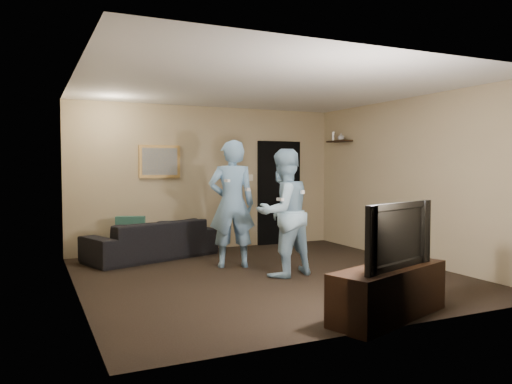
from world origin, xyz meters
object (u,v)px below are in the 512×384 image
wii_player_left (232,204)px  wii_player_right (283,213)px  sofa (152,239)px  television (390,235)px  tv_console (389,293)px

wii_player_left → wii_player_right: wii_player_left is taller
sofa → television: television is taller
television → wii_player_right: bearing=73.0°
tv_console → television: size_ratio=1.30×
television → wii_player_left: bearing=80.2°
wii_player_left → sofa: bearing=128.3°
tv_console → wii_player_left: 3.12m
wii_player_left → wii_player_right: bearing=-64.7°
television → wii_player_right: wii_player_right is taller
wii_player_left → tv_console: bearing=-80.7°
television → tv_console: bearing=0.0°
wii_player_right → sofa: bearing=123.3°
sofa → tv_console: size_ratio=1.46×
sofa → tv_console: (1.43, -4.19, -0.06)m
television → wii_player_right: 2.13m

